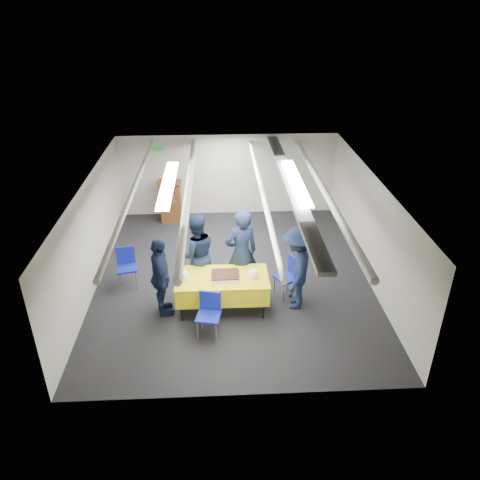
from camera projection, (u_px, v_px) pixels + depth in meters
name	position (u px, v px, depth m)	size (l,w,h in m)	color
ground	(233.00, 277.00, 10.56)	(7.00, 7.00, 0.00)	black
room_shell	(236.00, 196.00, 10.07)	(6.00, 7.00, 2.30)	beige
serving_table	(222.00, 286.00, 9.24)	(1.82, 0.94, 0.77)	black
sheet_cake	(225.00, 276.00, 9.09)	(0.56, 0.44, 0.10)	white
plate_stack_left	(184.00, 276.00, 9.03)	(0.21, 0.21, 0.16)	white
plate_stack_right	(253.00, 274.00, 9.09)	(0.20, 0.20, 0.16)	white
podium	(171.00, 200.00, 12.88)	(0.62, 0.53, 1.25)	brown
chair_near	(209.00, 310.00, 8.59)	(0.50, 0.50, 0.87)	gray
chair_right	(290.00, 273.00, 9.71)	(0.56, 0.56, 0.87)	gray
chair_left	(126.00, 263.00, 10.08)	(0.49, 0.49, 0.87)	gray
sailor_a	(241.00, 253.00, 9.57)	(0.70, 0.46, 1.92)	black
sailor_b	(196.00, 254.00, 9.68)	(0.87, 0.68, 1.79)	black
sailor_c	(161.00, 277.00, 9.01)	(0.98, 0.41, 1.66)	black
sailor_d	(297.00, 268.00, 9.21)	(1.14, 0.66, 1.77)	black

